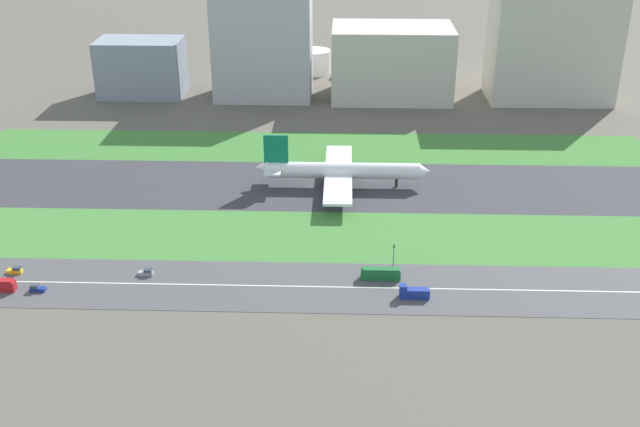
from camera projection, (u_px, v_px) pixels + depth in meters
ground_plane at (310, 186)px, 287.23m from camera, size 800.00×800.00×0.00m
runway at (310, 186)px, 287.21m from camera, size 280.00×46.00×0.10m
grass_median_north at (314, 147)px, 324.17m from camera, size 280.00×36.00×0.10m
grass_median_south at (304, 236)px, 250.24m from camera, size 280.00×36.00×0.10m
highway at (298, 286)px, 221.39m from camera, size 280.00×28.00×0.10m
highway_centerline at (298, 286)px, 221.37m from camera, size 266.00×0.50×0.01m
airliner at (339, 171)px, 284.21m from camera, size 65.00×56.00×19.70m
car_0 at (37, 288)px, 218.72m from camera, size 4.40×1.80×2.00m
truck_0 at (413, 293)px, 215.21m from camera, size 8.40×2.50×4.00m
car_1 at (146, 273)px, 226.87m from camera, size 4.40×1.80×2.00m
bus_1 at (381, 274)px, 224.43m from camera, size 11.60×2.50×3.50m
car_2 at (15, 270)px, 228.04m from camera, size 4.40×1.80×2.00m
traffic_light at (394, 253)px, 230.44m from camera, size 0.36×0.50×7.20m
terminal_building at (141, 68)px, 386.62m from camera, size 41.90×24.72×28.09m
hangar_building at (263, 42)px, 379.10m from camera, size 47.71×31.78×54.39m
office_tower at (392, 62)px, 381.28m from camera, size 59.14×37.12×35.49m
cargo_warehouse at (552, 45)px, 374.95m from camera, size 59.57×32.02×54.07m
fuel_tank_west at (313, 61)px, 427.97m from camera, size 19.16×19.16×12.76m
fuel_tank_centre at (366, 62)px, 427.13m from camera, size 22.72×22.72×12.61m
fuel_tank_east at (429, 59)px, 425.26m from camera, size 19.71×19.71×16.48m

